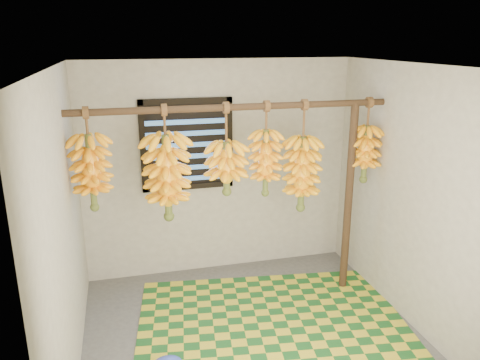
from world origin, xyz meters
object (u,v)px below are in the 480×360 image
object	(u,v)px
banana_bunch_e	(302,174)
banana_bunch_f	(365,154)
support_post	(349,200)
banana_bunch_d	(266,163)
banana_bunch_a	(91,172)
banana_bunch_c	(227,168)
woven_mat	(274,329)
banana_bunch_b	(167,178)

from	to	relation	value
banana_bunch_e	banana_bunch_f	size ratio (longest dim) A/B	1.29
support_post	banana_bunch_d	bearing A→B (deg)	180.00
banana_bunch_d	banana_bunch_a	bearing A→B (deg)	180.00
banana_bunch_d	banana_bunch_e	size ratio (longest dim) A/B	0.83
banana_bunch_c	banana_bunch_e	bearing A→B (deg)	0.00
banana_bunch_c	banana_bunch_d	distance (m)	0.39
banana_bunch_a	woven_mat	bearing A→B (deg)	-20.78
banana_bunch_f	woven_mat	bearing A→B (deg)	-152.84
banana_bunch_a	banana_bunch_f	xyz separation A→B (m)	(2.66, 0.00, 0.01)
banana_bunch_a	banana_bunch_c	distance (m)	1.22
banana_bunch_c	banana_bunch_e	xyz separation A→B (m)	(0.76, 0.00, -0.11)
banana_bunch_b	woven_mat	bearing A→B (deg)	-33.65
support_post	banana_bunch_b	distance (m)	1.89
banana_bunch_e	banana_bunch_f	xyz separation A→B (m)	(0.68, -0.00, 0.16)
woven_mat	banana_bunch_e	world-z (taller)	banana_bunch_e
woven_mat	banana_bunch_b	size ratio (longest dim) A/B	2.35
woven_mat	banana_bunch_e	xyz separation A→B (m)	(0.45, 0.58, 1.31)
support_post	banana_bunch_e	xyz separation A→B (m)	(-0.53, 0.00, 0.32)
banana_bunch_b	banana_bunch_d	xyz separation A→B (m)	(0.94, 0.00, 0.08)
woven_mat	banana_bunch_f	bearing A→B (deg)	27.16
banana_bunch_d	banana_bunch_f	size ratio (longest dim) A/B	1.07
banana_bunch_a	banana_bunch_d	world-z (taller)	same
woven_mat	banana_bunch_c	distance (m)	1.57
banana_bunch_c	banana_bunch_d	world-z (taller)	same
banana_bunch_a	banana_bunch_f	size ratio (longest dim) A/B	1.07
support_post	woven_mat	bearing A→B (deg)	-149.39
banana_bunch_a	banana_bunch_c	world-z (taller)	same
woven_mat	banana_bunch_b	xyz separation A→B (m)	(-0.87, 0.58, 1.37)
banana_bunch_f	banana_bunch_a	bearing A→B (deg)	180.00
woven_mat	banana_bunch_b	distance (m)	1.73
banana_bunch_c	banana_bunch_f	size ratio (longest dim) A/B	1.02
banana_bunch_c	banana_bunch_d	xyz separation A→B (m)	(0.39, 0.00, 0.03)
banana_bunch_c	support_post	bearing A→B (deg)	0.00
banana_bunch_a	banana_bunch_e	xyz separation A→B (m)	(1.98, 0.00, -0.16)
banana_bunch_c	banana_bunch_a	bearing A→B (deg)	180.00
banana_bunch_b	banana_bunch_f	bearing A→B (deg)	0.00
banana_bunch_c	banana_bunch_f	world-z (taller)	same
support_post	woven_mat	distance (m)	1.51
woven_mat	banana_bunch_a	world-z (taller)	banana_bunch_a
banana_bunch_c	banana_bunch_b	bearing A→B (deg)	180.00
banana_bunch_c	banana_bunch_f	bearing A→B (deg)	0.00
banana_bunch_e	banana_bunch_d	bearing A→B (deg)	-180.00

